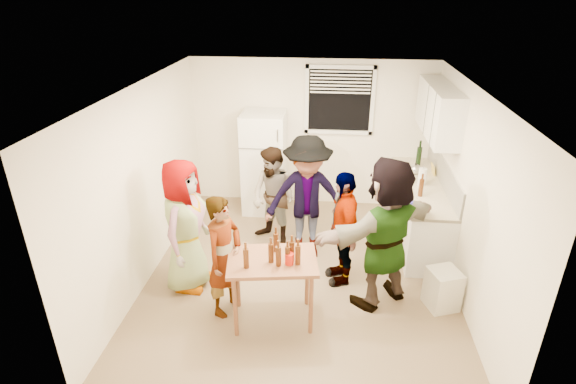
# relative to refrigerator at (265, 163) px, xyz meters

# --- Properties ---
(room) EXTENTS (4.00, 4.50, 2.50)m
(room) POSITION_rel_refrigerator_xyz_m (0.75, -1.88, -0.85)
(room) COLOR white
(room) RESTS_ON ground
(window) EXTENTS (1.12, 0.10, 1.06)m
(window) POSITION_rel_refrigerator_xyz_m (1.20, 0.33, 1.00)
(window) COLOR white
(window) RESTS_ON room
(refrigerator) EXTENTS (0.70, 0.70, 1.70)m
(refrigerator) POSITION_rel_refrigerator_xyz_m (0.00, 0.00, 0.00)
(refrigerator) COLOR white
(refrigerator) RESTS_ON ground
(counter_lower) EXTENTS (0.60, 2.20, 0.86)m
(counter_lower) POSITION_rel_refrigerator_xyz_m (2.45, -0.73, -0.42)
(counter_lower) COLOR white
(counter_lower) RESTS_ON ground
(countertop) EXTENTS (0.64, 2.22, 0.04)m
(countertop) POSITION_rel_refrigerator_xyz_m (2.45, -0.73, 0.03)
(countertop) COLOR beige
(countertop) RESTS_ON counter_lower
(backsplash) EXTENTS (0.03, 2.20, 0.36)m
(backsplash) POSITION_rel_refrigerator_xyz_m (2.74, -0.73, 0.23)
(backsplash) COLOR beige
(backsplash) RESTS_ON countertop
(upper_cabinets) EXTENTS (0.34, 1.60, 0.70)m
(upper_cabinets) POSITION_rel_refrigerator_xyz_m (2.58, -0.53, 1.10)
(upper_cabinets) COLOR white
(upper_cabinets) RESTS_ON room
(kettle) EXTENTS (0.27, 0.24, 0.19)m
(kettle) POSITION_rel_refrigerator_xyz_m (2.40, -0.36, 0.05)
(kettle) COLOR silver
(kettle) RESTS_ON countertop
(paper_towel) EXTENTS (0.12, 0.12, 0.25)m
(paper_towel) POSITION_rel_refrigerator_xyz_m (2.43, -0.77, 0.05)
(paper_towel) COLOR white
(paper_towel) RESTS_ON countertop
(wine_bottle) EXTENTS (0.08, 0.08, 0.31)m
(wine_bottle) POSITION_rel_refrigerator_xyz_m (2.50, -0.00, 0.05)
(wine_bottle) COLOR black
(wine_bottle) RESTS_ON countertop
(beer_bottle_counter) EXTENTS (0.06, 0.06, 0.25)m
(beer_bottle_counter) POSITION_rel_refrigerator_xyz_m (2.35, -1.16, 0.05)
(beer_bottle_counter) COLOR #47230C
(beer_bottle_counter) RESTS_ON countertop
(blue_cup) EXTENTS (0.08, 0.08, 0.11)m
(blue_cup) POSITION_rel_refrigerator_xyz_m (2.19, -1.58, 0.05)
(blue_cup) COLOR #271EAC
(blue_cup) RESTS_ON countertop
(picture_frame) EXTENTS (0.02, 0.19, 0.16)m
(picture_frame) POSITION_rel_refrigerator_xyz_m (2.67, -0.34, 0.13)
(picture_frame) COLOR #F6D052
(picture_frame) RESTS_ON countertop
(trash_bin) EXTENTS (0.44, 0.44, 0.50)m
(trash_bin) POSITION_rel_refrigerator_xyz_m (2.50, -2.38, -0.60)
(trash_bin) COLOR beige
(trash_bin) RESTS_ON ground
(serving_table) EXTENTS (1.06, 0.79, 0.83)m
(serving_table) POSITION_rel_refrigerator_xyz_m (0.50, -2.80, -0.85)
(serving_table) COLOR brown
(serving_table) RESTS_ON ground
(beer_bottle_table) EXTENTS (0.06, 0.06, 0.21)m
(beer_bottle_table) POSITION_rel_refrigerator_xyz_m (0.68, -2.87, -0.02)
(beer_bottle_table) COLOR #47230C
(beer_bottle_table) RESTS_ON serving_table
(red_cup) EXTENTS (0.10, 0.10, 0.13)m
(red_cup) POSITION_rel_refrigerator_xyz_m (0.70, -2.87, -0.02)
(red_cup) COLOR red
(red_cup) RESTS_ON serving_table
(guest_grey) EXTENTS (1.83, 1.07, 0.55)m
(guest_grey) POSITION_rel_refrigerator_xyz_m (-0.66, -2.25, -0.85)
(guest_grey) COLOR gray
(guest_grey) RESTS_ON ground
(guest_stripe) EXTENTS (1.59, 1.08, 0.36)m
(guest_stripe) POSITION_rel_refrigerator_xyz_m (-0.07, -2.68, -0.85)
(guest_stripe) COLOR #141933
(guest_stripe) RESTS_ON ground
(guest_back_left) EXTENTS (1.44, 1.64, 0.56)m
(guest_back_left) POSITION_rel_refrigerator_xyz_m (0.29, -1.08, -0.85)
(guest_back_left) COLOR brown
(guest_back_left) RESTS_ON ground
(guest_back_right) EXTENTS (1.37, 1.92, 0.67)m
(guest_back_right) POSITION_rel_refrigerator_xyz_m (0.80, -1.38, -0.85)
(guest_back_right) COLOR #3D3D41
(guest_back_right) RESTS_ON ground
(guest_black) EXTENTS (1.71, 1.24, 0.38)m
(guest_black) POSITION_rel_refrigerator_xyz_m (1.29, -1.94, -0.85)
(guest_black) COLOR black
(guest_black) RESTS_ON ground
(guest_orange) EXTENTS (2.52, 2.55, 0.56)m
(guest_orange) POSITION_rel_refrigerator_xyz_m (1.77, -2.32, -0.85)
(guest_orange) COLOR #E4924C
(guest_orange) RESTS_ON ground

